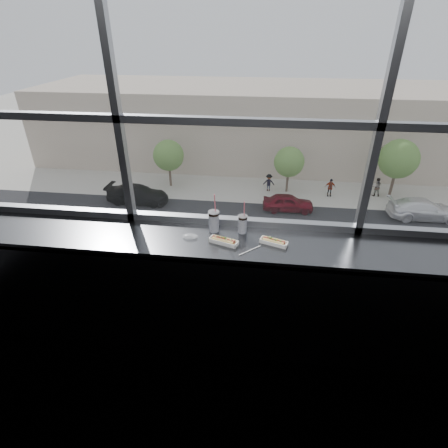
# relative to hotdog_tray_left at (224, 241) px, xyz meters

# --- Properties ---
(wall_back_lower) EXTENTS (6.00, 0.00, 6.00)m
(wall_back_lower) POSITION_rel_hotdog_tray_left_xyz_m (0.11, 0.33, -0.57)
(wall_back_lower) COLOR black
(wall_back_lower) RESTS_ON ground
(window_glass) EXTENTS (6.00, 0.00, 6.00)m
(window_glass) POSITION_rel_hotdog_tray_left_xyz_m (0.11, 0.35, 1.18)
(window_glass) COLOR silver
(window_glass) RESTS_ON ground
(window_mullions) EXTENTS (6.00, 0.08, 2.40)m
(window_mullions) POSITION_rel_hotdog_tray_left_xyz_m (0.11, 0.33, 1.18)
(window_mullions) COLOR gray
(window_mullions) RESTS_ON ground
(counter) EXTENTS (6.00, 0.55, 0.06)m
(counter) POSITION_rel_hotdog_tray_left_xyz_m (0.11, 0.05, -0.05)
(counter) COLOR #4B4D50
(counter) RESTS_ON ground
(counter_fascia) EXTENTS (6.00, 0.04, 1.04)m
(counter_fascia) POSITION_rel_hotdog_tray_left_xyz_m (0.11, -0.20, -0.57)
(counter_fascia) COLOR #4B4D50
(counter_fascia) RESTS_ON ground
(hotdog_tray_left) EXTENTS (0.25, 0.15, 0.06)m
(hotdog_tray_left) POSITION_rel_hotdog_tray_left_xyz_m (0.00, 0.00, 0.00)
(hotdog_tray_left) COLOR white
(hotdog_tray_left) RESTS_ON counter
(hotdog_tray_right) EXTENTS (0.24, 0.14, 0.06)m
(hotdog_tray_right) POSITION_rel_hotdog_tray_left_xyz_m (0.40, 0.04, -0.00)
(hotdog_tray_right) COLOR white
(hotdog_tray_right) RESTS_ON counter
(soda_cup_left) EXTENTS (0.10, 0.10, 0.35)m
(soda_cup_left) POSITION_rel_hotdog_tray_left_xyz_m (-0.11, 0.19, 0.08)
(soda_cup_left) COLOR white
(soda_cup_left) RESTS_ON counter
(soda_cup_right) EXTENTS (0.08, 0.08, 0.30)m
(soda_cup_right) POSITION_rel_hotdog_tray_left_xyz_m (0.14, 0.19, 0.06)
(soda_cup_right) COLOR white
(soda_cup_right) RESTS_ON counter
(loose_straw) EXTENTS (0.16, 0.16, 0.01)m
(loose_straw) POSITION_rel_hotdog_tray_left_xyz_m (0.22, -0.09, -0.02)
(loose_straw) COLOR white
(loose_straw) RESTS_ON counter
(wrapper) EXTENTS (0.11, 0.08, 0.03)m
(wrapper) POSITION_rel_hotdog_tray_left_xyz_m (-0.29, 0.05, -0.01)
(wrapper) COLOR silver
(wrapper) RESTS_ON counter
(plaza_ground) EXTENTS (120.00, 120.00, 0.00)m
(plaza_ground) POSITION_rel_hotdog_tray_left_xyz_m (0.11, 43.83, -12.12)
(plaza_ground) COLOR #B3AFA3
(plaza_ground) RESTS_ON ground
(plaza_near) EXTENTS (50.00, 14.00, 0.04)m
(plaza_near) POSITION_rel_hotdog_tray_left_xyz_m (0.11, 7.33, -12.10)
(plaza_near) COLOR #B3AFA3
(plaza_near) RESTS_ON plaza_ground
(street_asphalt) EXTENTS (80.00, 10.00, 0.06)m
(street_asphalt) POSITION_rel_hotdog_tray_left_xyz_m (0.11, 20.33, -12.09)
(street_asphalt) COLOR black
(street_asphalt) RESTS_ON plaza_ground
(far_sidewalk) EXTENTS (80.00, 6.00, 0.04)m
(far_sidewalk) POSITION_rel_hotdog_tray_left_xyz_m (0.11, 28.33, -12.10)
(far_sidewalk) COLOR #B3AFA3
(far_sidewalk) RESTS_ON plaza_ground
(far_building) EXTENTS (50.00, 14.00, 8.00)m
(far_building) POSITION_rel_hotdog_tray_left_xyz_m (0.11, 38.33, -8.12)
(far_building) COLOR #B2A28F
(far_building) RESTS_ON plaza_ground
(car_far_c) EXTENTS (2.95, 6.48, 2.12)m
(car_far_c) POSITION_rel_hotdog_tray_left_xyz_m (13.13, 24.33, -11.00)
(car_far_c) COLOR white
(car_far_c) RESTS_ON street_asphalt
(car_near_b) EXTENTS (3.18, 6.48, 2.09)m
(car_near_b) POSITION_rel_hotdog_tray_left_xyz_m (-6.87, 16.33, -11.02)
(car_near_b) COLOR black
(car_near_b) RESTS_ON street_asphalt
(car_far_a) EXTENTS (2.73, 6.28, 2.08)m
(car_far_a) POSITION_rel_hotdog_tray_left_xyz_m (-10.64, 24.33, -11.03)
(car_far_a) COLOR black
(car_far_a) RESTS_ON street_asphalt
(car_far_b) EXTENTS (2.57, 5.79, 1.91)m
(car_far_b) POSITION_rel_hotdog_tray_left_xyz_m (2.39, 24.33, -11.11)
(car_far_b) COLOR #62000D
(car_far_b) RESTS_ON street_asphalt
(car_near_a) EXTENTS (3.13, 6.02, 1.92)m
(car_near_a) POSITION_rel_hotdog_tray_left_xyz_m (-13.71, 16.33, -11.10)
(car_near_a) COLOR #AAABC8
(car_near_a) RESTS_ON street_asphalt
(car_near_d) EXTENTS (2.99, 6.73, 2.21)m
(car_near_d) POSITION_rel_hotdog_tray_left_xyz_m (6.45, 16.33, -10.96)
(car_near_d) COLOR #F4FFCF
(car_near_d) RESTS_ON street_asphalt
(pedestrian_c) EXTENTS (0.88, 0.66, 1.99)m
(pedestrian_c) POSITION_rel_hotdog_tray_left_xyz_m (6.28, 27.78, -11.09)
(pedestrian_c) COLOR #66605B
(pedestrian_c) RESTS_ON far_sidewalk
(pedestrian_d) EXTENTS (0.93, 0.70, 2.10)m
(pedestrian_d) POSITION_rel_hotdog_tray_left_xyz_m (10.45, 28.32, -11.03)
(pedestrian_d) COLOR #66605B
(pedestrian_d) RESTS_ON far_sidewalk
(pedestrian_b) EXTENTS (0.88, 0.66, 1.98)m
(pedestrian_b) POSITION_rel_hotdog_tray_left_xyz_m (0.74, 28.27, -11.09)
(pedestrian_b) COLOR #66605B
(pedestrian_b) RESTS_ON far_sidewalk
(tree_left) EXTENTS (2.91, 2.91, 4.54)m
(tree_left) POSITION_rel_hotdog_tray_left_xyz_m (-8.74, 28.33, -9.04)
(tree_left) COLOR #47382B
(tree_left) RESTS_ON far_sidewalk
(tree_center) EXTENTS (2.76, 2.76, 4.32)m
(tree_center) POSITION_rel_hotdog_tray_left_xyz_m (2.44, 28.33, -9.20)
(tree_center) COLOR #47382B
(tree_center) RESTS_ON far_sidewalk
(tree_right) EXTENTS (3.40, 3.40, 5.31)m
(tree_right) POSITION_rel_hotdog_tray_left_xyz_m (11.75, 28.33, -8.52)
(tree_right) COLOR #47382B
(tree_right) RESTS_ON far_sidewalk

